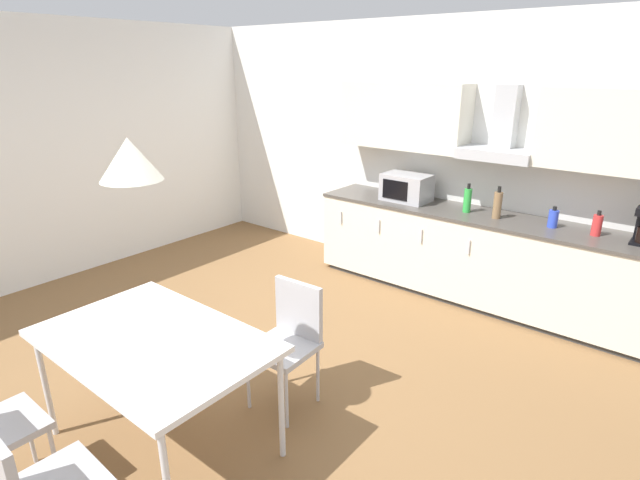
# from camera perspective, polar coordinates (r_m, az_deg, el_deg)

# --- Properties ---
(ground_plane) EXTENTS (8.61, 7.97, 0.02)m
(ground_plane) POSITION_cam_1_polar(r_m,az_deg,el_deg) (4.08, -8.89, -14.45)
(ground_plane) COLOR brown
(wall_back) EXTENTS (6.89, 0.10, 2.71)m
(wall_back) POSITION_cam_1_polar(r_m,az_deg,el_deg) (5.62, 11.31, 9.98)
(wall_back) COLOR white
(wall_back) RESTS_ON ground_plane
(wall_left) EXTENTS (0.10, 6.37, 2.71)m
(wall_left) POSITION_cam_1_polar(r_m,az_deg,el_deg) (5.99, -29.14, 8.47)
(wall_left) COLOR white
(wall_left) RESTS_ON ground_plane
(kitchen_counter) EXTENTS (3.46, 0.66, 0.88)m
(kitchen_counter) POSITION_cam_1_polar(r_m,az_deg,el_deg) (5.17, 17.87, -1.94)
(kitchen_counter) COLOR #333333
(kitchen_counter) RESTS_ON ground_plane
(backsplash_tile) EXTENTS (3.44, 0.02, 0.49)m
(backsplash_tile) POSITION_cam_1_polar(r_m,az_deg,el_deg) (5.25, 19.89, 6.01)
(backsplash_tile) COLOR silver
(backsplash_tile) RESTS_ON kitchen_counter
(upper_wall_cabinets) EXTENTS (3.44, 0.40, 0.67)m
(upper_wall_cabinets) POSITION_cam_1_polar(r_m,az_deg,el_deg) (5.01, 20.07, 12.35)
(upper_wall_cabinets) COLOR silver
(microwave) EXTENTS (0.48, 0.35, 0.28)m
(microwave) POSITION_cam_1_polar(r_m,az_deg,el_deg) (5.34, 9.87, 5.94)
(microwave) COLOR #ADADB2
(microwave) RESTS_ON kitchen_counter
(bottle_blue) EXTENTS (0.08, 0.08, 0.19)m
(bottle_blue) POSITION_cam_1_polar(r_m,az_deg,el_deg) (4.85, 25.09, 2.25)
(bottle_blue) COLOR blue
(bottle_blue) RESTS_ON kitchen_counter
(bottle_brown) EXTENTS (0.08, 0.08, 0.30)m
(bottle_brown) POSITION_cam_1_polar(r_m,az_deg,el_deg) (4.93, 19.62, 3.81)
(bottle_brown) COLOR brown
(bottle_brown) RESTS_ON kitchen_counter
(bottle_red) EXTENTS (0.08, 0.08, 0.22)m
(bottle_red) POSITION_cam_1_polar(r_m,az_deg,el_deg) (4.79, 29.10, 1.52)
(bottle_red) COLOR red
(bottle_red) RESTS_ON kitchen_counter
(bottle_green) EXTENTS (0.07, 0.07, 0.28)m
(bottle_green) POSITION_cam_1_polar(r_m,az_deg,el_deg) (5.05, 16.50, 4.41)
(bottle_green) COLOR green
(bottle_green) RESTS_ON kitchen_counter
(dining_table) EXTENTS (1.39, 0.90, 0.76)m
(dining_table) POSITION_cam_1_polar(r_m,az_deg,el_deg) (3.12, -18.49, -11.31)
(dining_table) COLOR white
(dining_table) RESTS_ON ground_plane
(chair_far_right) EXTENTS (0.42, 0.42, 0.87)m
(chair_far_right) POSITION_cam_1_polar(r_m,az_deg,el_deg) (3.45, -3.46, -10.50)
(chair_far_right) COLOR #B2B2B7
(chair_far_right) RESTS_ON ground_plane
(pendant_lamp) EXTENTS (0.32, 0.32, 0.22)m
(pendant_lamp) POSITION_cam_1_polar(r_m,az_deg,el_deg) (2.74, -20.93, 8.62)
(pendant_lamp) COLOR silver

